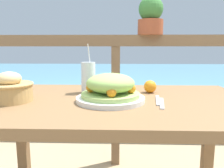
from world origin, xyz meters
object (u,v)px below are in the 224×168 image
(drink_glass, at_px, (88,77))
(bread_basket, at_px, (10,89))
(salad_plate, at_px, (111,89))
(potted_plant, at_px, (151,16))

(drink_glass, height_order, bread_basket, drink_glass)
(salad_plate, distance_m, potted_plant, 1.00)
(drink_glass, height_order, potted_plant, potted_plant)
(drink_glass, distance_m, potted_plant, 0.89)
(drink_glass, relative_size, potted_plant, 0.85)
(salad_plate, height_order, potted_plant, potted_plant)
(bread_basket, bearing_deg, potted_plant, 50.70)
(bread_basket, xyz_separation_m, potted_plant, (0.72, 0.88, 0.42))
(salad_plate, relative_size, bread_basket, 1.51)
(salad_plate, distance_m, bread_basket, 0.44)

